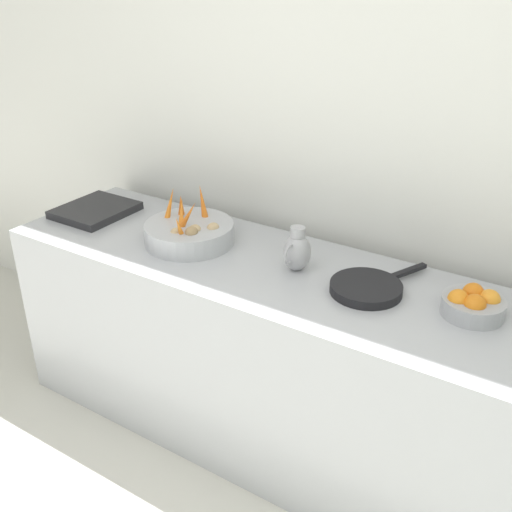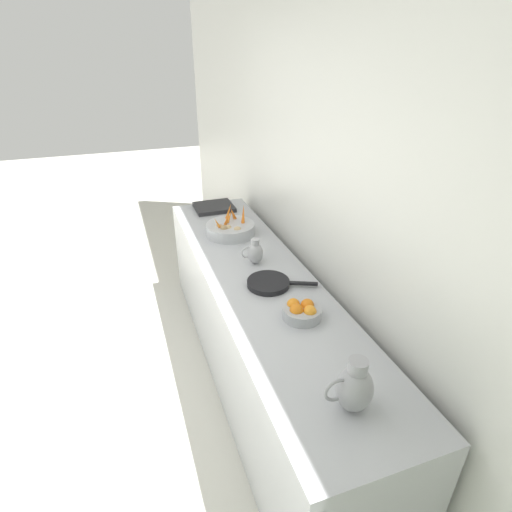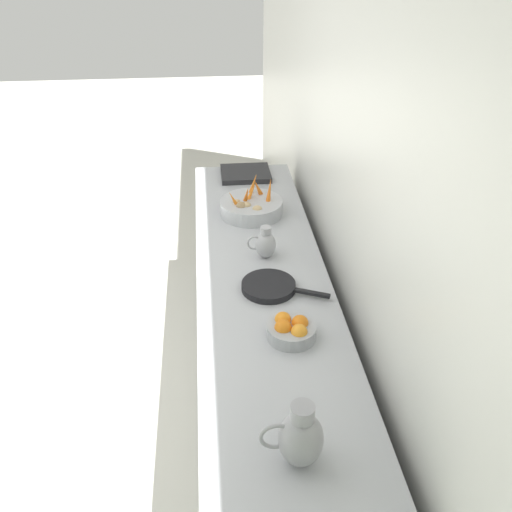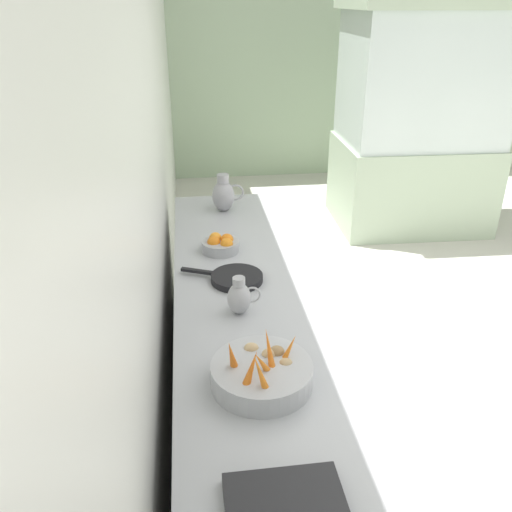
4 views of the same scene
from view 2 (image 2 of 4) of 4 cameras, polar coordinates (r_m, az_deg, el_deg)
ground_plane at (r=3.14m, az=-28.51°, el=-21.06°), size 15.19×15.19×0.00m
tile_wall_left at (r=2.14m, az=16.51°, el=7.62°), size 0.10×8.27×3.00m
prep_counter at (r=2.87m, az=0.38°, el=-10.21°), size 0.67×2.88×0.86m
vegetable_colander at (r=3.18m, az=-3.63°, el=3.88°), size 0.38×0.38×0.22m
orange_bowl at (r=2.24m, az=6.47°, el=-7.69°), size 0.21×0.21×0.10m
metal_pitcher_tall at (r=1.75m, az=13.66°, el=-17.55°), size 0.21×0.15×0.25m
metal_pitcher_short at (r=2.74m, az=-0.14°, el=0.51°), size 0.15×0.11×0.18m
counter_sink_basin at (r=3.71m, az=-5.94°, el=6.88°), size 0.34×0.30×0.04m
skillet_on_counter at (r=2.52m, az=1.87°, el=-3.82°), size 0.42×0.27×0.03m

